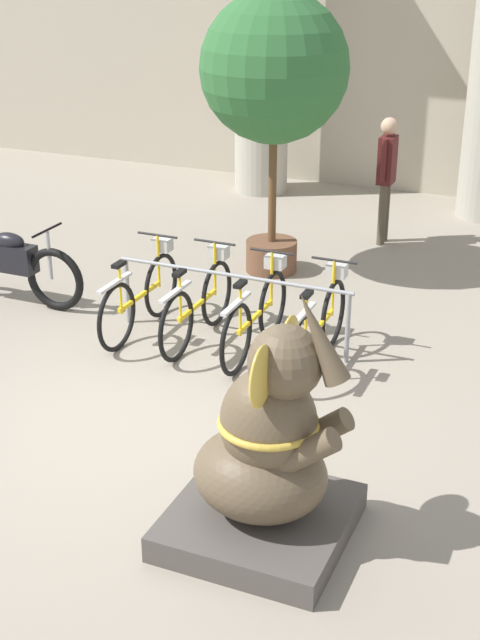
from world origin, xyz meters
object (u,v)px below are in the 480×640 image
object	(u,v)px
bicycle_0	(141,295)
person_pedestrian	(387,169)
bicycle_2	(256,315)
motorcycle	(5,263)
elephant_statue	(267,457)
bicycle_1	(199,304)
bicycle_3	(319,326)
potted_tree	(274,74)

from	to	relation	value
bicycle_0	person_pedestrian	world-z (taller)	person_pedestrian
bicycle_2	motorcycle	size ratio (longest dim) A/B	0.80
bicycle_0	bicycle_2	xyz separation A→B (m)	(1.35, -0.01, 0.00)
elephant_statue	motorcycle	xyz separation A→B (m)	(-4.43, 2.92, -0.18)
bicycle_0	bicycle_1	distance (m)	0.67
bicycle_0	motorcycle	xyz separation A→B (m)	(-1.87, 0.13, 0.06)
motorcycle	elephant_statue	bearing A→B (deg)	-33.39
bicycle_3	potted_tree	size ratio (longest dim) A/B	0.50
bicycle_0	potted_tree	xyz separation A→B (m)	(0.61, 2.29, 2.05)
bicycle_2	bicycle_1	bearing A→B (deg)	176.58
bicycle_2	person_pedestrian	distance (m)	4.01
bicycle_0	motorcycle	world-z (taller)	bicycle_0
bicycle_0	motorcycle	bearing A→B (deg)	176.17
bicycle_2	bicycle_3	xyz separation A→B (m)	(0.67, 0.00, 0.00)
bicycle_1	potted_tree	world-z (taller)	potted_tree
bicycle_1	person_pedestrian	distance (m)	4.07
motorcycle	potted_tree	world-z (taller)	potted_tree
motorcycle	bicycle_0	bearing A→B (deg)	-3.83
bicycle_3	elephant_statue	distance (m)	2.85
bicycle_0	person_pedestrian	bearing A→B (deg)	67.60
elephant_statue	bicycle_0	bearing A→B (deg)	132.54
bicycle_1	bicycle_2	distance (m)	0.67
bicycle_2	motorcycle	distance (m)	3.22
bicycle_2	elephant_statue	world-z (taller)	elephant_statue
elephant_statue	person_pedestrian	distance (m)	6.81
bicycle_3	bicycle_0	bearing A→B (deg)	179.74
potted_tree	elephant_statue	bearing A→B (deg)	-68.95
bicycle_2	potted_tree	xyz separation A→B (m)	(-0.74, 2.30, 2.05)
bicycle_1	bicycle_3	xyz separation A→B (m)	(1.35, -0.04, 0.00)
bicycle_2	person_pedestrian	bearing A→B (deg)	86.00
bicycle_3	potted_tree	xyz separation A→B (m)	(-1.41, 2.30, 2.05)
bicycle_1	motorcycle	distance (m)	2.54
bicycle_3	person_pedestrian	size ratio (longest dim) A/B	0.98
bicycle_3	motorcycle	world-z (taller)	bicycle_3
motorcycle	potted_tree	size ratio (longest dim) A/B	0.62
bicycle_2	potted_tree	size ratio (longest dim) A/B	0.50
bicycle_2	elephant_statue	bearing A→B (deg)	-66.35
motorcycle	bicycle_3	bearing A→B (deg)	-1.98
elephant_statue	bicycle_3	bearing A→B (deg)	101.09
bicycle_3	potted_tree	bearing A→B (deg)	121.52
person_pedestrian	bicycle_1	bearing A→B (deg)	-103.65
bicycle_1	bicycle_3	size ratio (longest dim) A/B	1.00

